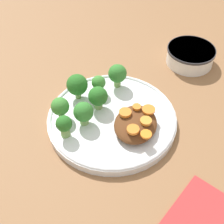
% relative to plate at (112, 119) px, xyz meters
% --- Properties ---
extents(ground_plane, '(4.00, 4.00, 0.00)m').
position_rel_plate_xyz_m(ground_plane, '(0.00, 0.00, -0.01)').
color(ground_plane, '#8C603D').
extents(plate, '(0.28, 0.28, 0.02)m').
position_rel_plate_xyz_m(plate, '(0.00, 0.00, 0.00)').
color(plate, white).
rests_on(plate, ground_plane).
extents(dip_bowl, '(0.13, 0.13, 0.04)m').
position_rel_plate_xyz_m(dip_bowl, '(-0.26, 0.14, 0.01)').
color(dip_bowl, white).
rests_on(dip_bowl, ground_plane).
extents(stew_mound, '(0.11, 0.09, 0.03)m').
position_rel_plate_xyz_m(stew_mound, '(0.02, 0.06, 0.02)').
color(stew_mound, '#5B3319').
rests_on(stew_mound, plate).
extents(broccoli_floret_0, '(0.04, 0.04, 0.06)m').
position_rel_plate_xyz_m(broccoli_floret_0, '(-0.02, -0.04, 0.04)').
color(broccoli_floret_0, '#7FA85B').
rests_on(broccoli_floret_0, plate).
extents(broccoli_floret_1, '(0.04, 0.04, 0.05)m').
position_rel_plate_xyz_m(broccoli_floret_1, '(0.03, -0.10, 0.04)').
color(broccoli_floret_1, '#7FA85B').
rests_on(broccoli_floret_1, plate).
extents(broccoli_floret_2, '(0.03, 0.03, 0.05)m').
position_rel_plate_xyz_m(broccoli_floret_2, '(-0.07, -0.05, 0.03)').
color(broccoli_floret_2, '#7FA85B').
rests_on(broccoli_floret_2, plate).
extents(broccoli_floret_3, '(0.04, 0.04, 0.05)m').
position_rel_plate_xyz_m(broccoli_floret_3, '(0.03, -0.05, 0.04)').
color(broccoli_floret_3, '#7FA85B').
rests_on(broccoli_floret_3, plate).
extents(broccoli_floret_4, '(0.04, 0.04, 0.06)m').
position_rel_plate_xyz_m(broccoli_floret_4, '(-0.10, -0.02, 0.04)').
color(broccoli_floret_4, '#7FA85B').
rests_on(broccoli_floret_4, plate).
extents(broccoli_floret_5, '(0.05, 0.05, 0.06)m').
position_rel_plate_xyz_m(broccoli_floret_5, '(-0.04, -0.09, 0.04)').
color(broccoli_floret_5, '#7FA85B').
rests_on(broccoli_floret_5, plate).
extents(broccoli_floret_6, '(0.03, 0.03, 0.05)m').
position_rel_plate_xyz_m(broccoli_floret_6, '(0.08, -0.08, 0.04)').
color(broccoli_floret_6, '#759E51').
rests_on(broccoli_floret_6, plate).
extents(carrot_slice_0, '(0.02, 0.02, 0.01)m').
position_rel_plate_xyz_m(carrot_slice_0, '(0.02, 0.08, 0.04)').
color(carrot_slice_0, orange).
rests_on(carrot_slice_0, stew_mound).
extents(carrot_slice_1, '(0.02, 0.02, 0.01)m').
position_rel_plate_xyz_m(carrot_slice_1, '(-0.01, 0.05, 0.04)').
color(carrot_slice_1, orange).
rests_on(carrot_slice_1, stew_mound).
extents(carrot_slice_2, '(0.03, 0.03, 0.01)m').
position_rel_plate_xyz_m(carrot_slice_2, '(0.05, 0.06, 0.04)').
color(carrot_slice_2, orange).
rests_on(carrot_slice_2, stew_mound).
extents(carrot_slice_3, '(0.03, 0.03, 0.01)m').
position_rel_plate_xyz_m(carrot_slice_3, '(-0.01, 0.08, 0.04)').
color(carrot_slice_3, orange).
rests_on(carrot_slice_3, stew_mound).
extents(carrot_slice_4, '(0.03, 0.03, 0.01)m').
position_rel_plate_xyz_m(carrot_slice_4, '(0.01, 0.03, 0.04)').
color(carrot_slice_4, orange).
rests_on(carrot_slice_4, stew_mound).
extents(carrot_slice_5, '(0.02, 0.02, 0.00)m').
position_rel_plate_xyz_m(carrot_slice_5, '(0.05, 0.08, 0.04)').
color(carrot_slice_5, orange).
rests_on(carrot_slice_5, stew_mound).
extents(napkin, '(0.18, 0.15, 0.01)m').
position_rel_plate_xyz_m(napkin, '(0.17, 0.21, -0.01)').
color(napkin, '#B73333').
rests_on(napkin, ground_plane).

